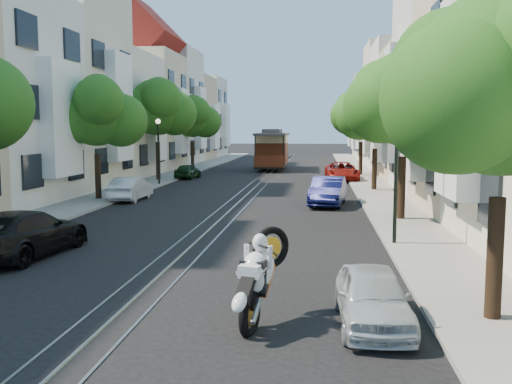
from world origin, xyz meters
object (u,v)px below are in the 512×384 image
(tree_e_a, at_px, (507,87))
(tree_e_b, at_px, (406,101))
(lamp_west, at_px, (158,141))
(parked_car_w_far, at_px, (188,171))
(lamp_east, at_px, (397,155))
(tree_w_b, at_px, (97,114))
(cable_car, at_px, (272,148))
(tree_e_c, at_px, (377,112))
(sportbike_rider, at_px, (258,273))
(tree_w_d, at_px, (193,118))
(tree_w_c, at_px, (158,108))
(parked_car_e_far, at_px, (342,171))
(tree_e_d, at_px, (362,113))
(parked_car_w_mid, at_px, (131,189))
(parked_car_e_mid, at_px, (328,191))
(parked_car_w_near, at_px, (25,233))
(parked_car_e_near, at_px, (373,297))

(tree_e_a, xyz_separation_m, tree_e_b, (0.00, 12.00, 0.34))
(tree_e_a, height_order, lamp_west, tree_e_a)
(lamp_west, relative_size, parked_car_w_far, 1.29)
(lamp_east, bearing_deg, tree_w_b, 143.42)
(tree_e_a, distance_m, lamp_east, 7.26)
(tree_e_a, distance_m, cable_car, 41.27)
(lamp_east, bearing_deg, tree_e_c, 86.56)
(sportbike_rider, bearing_deg, lamp_west, 122.18)
(tree_w_d, distance_m, sportbike_rider, 40.91)
(tree_w_c, bearing_deg, lamp_east, -57.35)
(lamp_west, relative_size, parked_car_e_far, 0.87)
(tree_e_b, height_order, tree_e_d, tree_e_d)
(tree_e_b, distance_m, tree_w_c, 21.53)
(tree_w_b, relative_size, parked_car_w_far, 1.95)
(sportbike_rider, bearing_deg, parked_car_w_mid, 127.82)
(tree_w_c, bearing_deg, cable_car, 60.95)
(lamp_west, bearing_deg, cable_car, 68.46)
(lamp_east, height_order, parked_car_e_far, lamp_east)
(tree_e_a, bearing_deg, cable_car, 100.41)
(lamp_west, xyz_separation_m, parked_car_e_mid, (10.70, -8.52, -2.16))
(tree_w_c, distance_m, cable_car, 14.66)
(tree_e_b, relative_size, sportbike_rider, 3.20)
(parked_car_e_mid, height_order, parked_car_w_far, parked_car_e_mid)
(tree_w_d, relative_size, lamp_east, 1.57)
(tree_e_a, bearing_deg, parked_car_e_mid, 99.83)
(tree_e_b, distance_m, tree_e_d, 22.00)
(tree_e_a, xyz_separation_m, lamp_east, (-0.96, 7.02, -1.55))
(parked_car_w_near, bearing_deg, cable_car, -90.91)
(lamp_east, bearing_deg, parked_car_w_far, 117.16)
(lamp_west, relative_size, cable_car, 0.48)
(tree_e_b, bearing_deg, parked_car_w_near, -147.12)
(tree_w_d, xyz_separation_m, parked_car_w_near, (2.73, -34.54, -3.92))
(lamp_west, xyz_separation_m, parked_car_e_far, (11.90, 4.69, -2.18))
(lamp_west, height_order, parked_car_e_far, lamp_west)
(tree_w_b, distance_m, parked_car_e_far, 18.38)
(lamp_west, xyz_separation_m, parked_car_w_mid, (0.70, -7.71, -2.24))
(lamp_east, bearing_deg, cable_car, 100.95)
(tree_w_d, relative_size, lamp_west, 1.57)
(tree_w_c, bearing_deg, parked_car_w_far, 55.20)
(tree_e_c, bearing_deg, cable_car, 113.01)
(cable_car, bearing_deg, parked_car_e_near, -83.34)
(tree_e_a, distance_m, tree_e_d, 34.00)
(tree_e_a, bearing_deg, sportbike_rider, -173.47)
(lamp_east, distance_m, parked_car_e_far, 22.81)
(tree_e_c, relative_size, tree_w_d, 1.00)
(parked_car_e_far, bearing_deg, parked_car_w_near, -114.04)
(parked_car_w_near, bearing_deg, sportbike_rider, 151.30)
(parked_car_e_mid, xyz_separation_m, parked_car_e_far, (1.20, 13.22, -0.02))
(tree_e_c, distance_m, lamp_east, 16.10)
(sportbike_rider, xyz_separation_m, parked_car_w_near, (-7.24, 4.97, -0.30))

